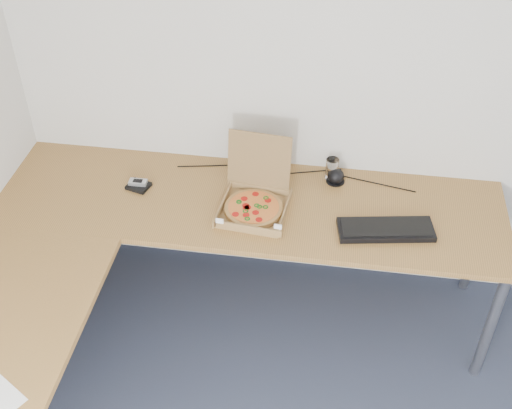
% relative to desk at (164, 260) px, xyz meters
% --- Properties ---
extents(room_shell, '(3.50, 3.50, 2.50)m').
position_rel_desk_xyz_m(room_shell, '(0.82, -0.97, 0.55)').
color(room_shell, silver).
rests_on(room_shell, ground).
extents(desk, '(2.50, 2.20, 0.73)m').
position_rel_desk_xyz_m(desk, '(0.00, 0.00, 0.00)').
color(desk, olive).
rests_on(desk, ground).
extents(pizza_box, '(0.31, 0.37, 0.32)m').
position_rel_desk_xyz_m(pizza_box, '(0.35, 0.37, 0.07)').
color(pizza_box, olive).
rests_on(pizza_box, desk).
extents(drinking_glass, '(0.07, 0.07, 0.12)m').
position_rel_desk_xyz_m(drinking_glass, '(0.71, 0.68, 0.09)').
color(drinking_glass, white).
rests_on(drinking_glass, desk).
extents(keyboard, '(0.46, 0.23, 0.03)m').
position_rel_desk_xyz_m(keyboard, '(0.99, 0.30, 0.04)').
color(keyboard, black).
rests_on(keyboard, desk).
extents(wallet, '(0.13, 0.12, 0.02)m').
position_rel_desk_xyz_m(wallet, '(-0.25, 0.46, 0.04)').
color(wallet, black).
rests_on(wallet, desk).
extents(phone, '(0.09, 0.05, 0.02)m').
position_rel_desk_xyz_m(phone, '(-0.25, 0.47, 0.06)').
color(phone, '#B2B5BA').
rests_on(phone, wallet).
extents(dome_speaker, '(0.10, 0.10, 0.08)m').
position_rel_desk_xyz_m(dome_speaker, '(0.73, 0.65, 0.07)').
color(dome_speaker, black).
rests_on(dome_speaker, desk).
extents(cable_bundle, '(0.60, 0.12, 0.01)m').
position_rel_desk_xyz_m(cable_bundle, '(0.50, 0.69, 0.03)').
color(cable_bundle, black).
rests_on(cable_bundle, desk).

